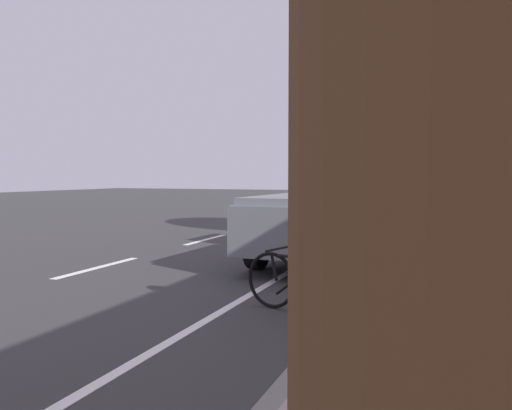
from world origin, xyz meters
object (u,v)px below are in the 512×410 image
(parked_sedan_green_mid, at_px, (393,200))
(street_tree_far_end, at_px, (456,138))
(parked_pickup_grey_second, at_px, (334,212))
(bicycle_at_curb, at_px, (309,284))
(fire_hydrant, at_px, (438,198))
(street_tree_mid_block, at_px, (458,73))
(cyclist_with_backpack, at_px, (319,233))
(parked_sedan_silver_far, at_px, (413,191))
(street_tree_corner, at_px, (455,146))

(parked_sedan_green_mid, bearing_deg, street_tree_far_end, 13.68)
(parked_pickup_grey_second, distance_m, bicycle_at_curb, 4.30)
(parked_pickup_grey_second, relative_size, fire_hydrant, 6.38)
(bicycle_at_curb, distance_m, street_tree_mid_block, 8.33)
(street_tree_far_end, bearing_deg, cyclist_with_backpack, -95.54)
(parked_sedan_silver_far, distance_m, bicycle_at_curb, 24.89)
(cyclist_with_backpack, xyz_separation_m, street_tree_corner, (1.37, 30.19, 2.52))
(parked_pickup_grey_second, relative_size, street_tree_far_end, 1.40)
(parked_sedan_green_mid, relative_size, street_tree_corner, 0.86)
(street_tree_mid_block, height_order, street_tree_corner, street_tree_mid_block)
(bicycle_at_curb, distance_m, cyclist_with_backpack, 0.82)
(fire_hydrant, bearing_deg, cyclist_with_backpack, -91.91)
(parked_pickup_grey_second, xyz_separation_m, street_tree_mid_block, (2.24, 3.10, 3.11))
(parked_sedan_green_mid, relative_size, street_tree_far_end, 1.15)
(parked_sedan_green_mid, xyz_separation_m, cyclist_with_backpack, (0.71, -13.61, 0.26))
(parked_pickup_grey_second, height_order, street_tree_far_end, street_tree_far_end)
(parked_sedan_green_mid, height_order, street_tree_corner, street_tree_corner)
(cyclist_with_backpack, xyz_separation_m, fire_hydrant, (0.67, 20.07, -0.43))
(street_tree_mid_block, bearing_deg, street_tree_far_end, 90.00)
(parked_sedan_silver_far, bearing_deg, bicycle_at_curb, -88.60)
(street_tree_far_end, relative_size, street_tree_corner, 0.75)
(parked_sedan_green_mid, distance_m, parked_sedan_silver_far, 11.72)
(parked_sedan_silver_far, height_order, cyclist_with_backpack, cyclist_with_backpack)
(cyclist_with_backpack, relative_size, street_tree_mid_block, 0.31)
(parked_sedan_silver_far, height_order, street_tree_far_end, street_tree_far_end)
(cyclist_with_backpack, height_order, street_tree_far_end, street_tree_far_end)
(parked_sedan_silver_far, bearing_deg, parked_pickup_grey_second, -90.10)
(parked_sedan_silver_far, relative_size, cyclist_with_backpack, 2.69)
(street_tree_far_end, bearing_deg, fire_hydrant, 96.69)
(parked_pickup_grey_second, relative_size, street_tree_corner, 1.05)
(parked_pickup_grey_second, height_order, parked_sedan_silver_far, parked_pickup_grey_second)
(street_tree_mid_block, bearing_deg, fire_hydrant, 93.25)
(parked_sedan_silver_far, xyz_separation_m, cyclist_with_backpack, (0.84, -25.33, 0.26))
(parked_sedan_green_mid, xyz_separation_m, street_tree_mid_block, (2.08, -5.84, 3.26))
(bicycle_at_curb, bearing_deg, street_tree_corner, 86.93)
(parked_sedan_green_mid, xyz_separation_m, bicycle_at_curb, (0.49, -13.16, -0.38))
(cyclist_with_backpack, distance_m, street_tree_far_end, 14.31)
(parked_sedan_silver_far, relative_size, street_tree_far_end, 1.17)
(parked_pickup_grey_second, bearing_deg, cyclist_with_backpack, -79.43)
(parked_sedan_silver_far, relative_size, bicycle_at_curb, 2.67)
(street_tree_far_end, bearing_deg, parked_pickup_grey_second, -103.34)
(street_tree_mid_block, distance_m, street_tree_corner, 22.43)
(parked_pickup_grey_second, distance_m, parked_sedan_green_mid, 8.94)
(cyclist_with_backpack, relative_size, fire_hydrant, 1.99)
(street_tree_corner, bearing_deg, cyclist_with_backpack, -92.59)
(bicycle_at_curb, xyz_separation_m, street_tree_mid_block, (1.59, 7.32, 3.64))
(parked_pickup_grey_second, bearing_deg, street_tree_far_end, 76.66)
(cyclist_with_backpack, distance_m, fire_hydrant, 20.09)
(street_tree_far_end, relative_size, fire_hydrant, 4.57)
(parked_pickup_grey_second, xyz_separation_m, bicycle_at_curb, (0.65, -4.22, -0.53))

